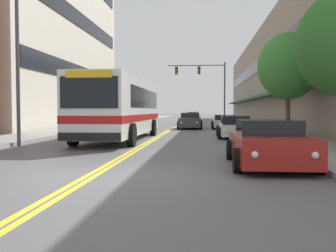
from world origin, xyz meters
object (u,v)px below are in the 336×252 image
car_charcoal_moving_second (193,117)px  street_lamp_left_near (25,24)px  car_silver_parked_right_mid (225,122)px  street_tree_right_mid (288,66)px  car_champagne_moving_lead (191,119)px  city_bus (122,106)px  traffic_signal_mast (206,80)px  car_beige_parked_left_near (132,120)px  car_red_parked_right_foreground (268,144)px  car_white_parked_right_far (235,128)px  car_dark_grey_moving_third (190,121)px  fire_hydrant (288,134)px

car_charcoal_moving_second → street_lamp_left_near: size_ratio=0.47×
car_silver_parked_right_mid → street_lamp_left_near: 19.41m
car_silver_parked_right_mid → street_lamp_left_near: street_lamp_left_near is taller
street_tree_right_mid → car_champagne_moving_lead: bearing=108.3°
city_bus → car_champagne_moving_lead: 20.05m
traffic_signal_mast → street_lamp_left_near: 31.60m
car_beige_parked_left_near → car_red_parked_right_foreground: size_ratio=1.08×
city_bus → car_beige_parked_left_near: (-2.65, 16.40, -1.16)m
city_bus → street_lamp_left_near: street_lamp_left_near is taller
city_bus → traffic_signal_mast: 27.11m
street_lamp_left_near → car_white_parked_right_far: bearing=32.3°
car_charcoal_moving_second → car_dark_grey_moving_third: (0.33, -20.71, 0.00)m
car_white_parked_right_far → car_dark_grey_moving_third: size_ratio=0.88×
traffic_signal_mast → car_champagne_moving_lead: bearing=-103.6°
car_champagne_moving_lead → street_lamp_left_near: size_ratio=0.50×
city_bus → street_tree_right_mid: street_tree_right_mid is taller
car_beige_parked_left_near → car_charcoal_moving_second: (5.55, 16.27, 0.04)m
city_bus → car_silver_parked_right_mid: (6.10, 12.22, -1.21)m
street_tree_right_mid → fire_hydrant: 7.16m
city_bus → traffic_signal_mast: size_ratio=1.53×
city_bus → car_white_parked_right_far: 6.45m
car_silver_parked_right_mid → fire_hydrant: bearing=-84.7°
street_tree_right_mid → car_beige_parked_left_near: bearing=128.4°
traffic_signal_mast → car_dark_grey_moving_third: bearing=-95.5°
city_bus → car_red_parked_right_foreground: city_bus is taller
traffic_signal_mast → fire_hydrant: (3.01, -30.92, -4.66)m
car_beige_parked_left_near → car_dark_grey_moving_third: car_dark_grey_moving_third is taller
city_bus → car_white_parked_right_far: size_ratio=2.71×
car_champagne_moving_lead → traffic_signal_mast: 8.31m
car_charcoal_moving_second → fire_hydrant: 37.42m
car_charcoal_moving_second → car_champagne_moving_lead: bearing=-89.5°
car_white_parked_right_far → traffic_signal_mast: traffic_signal_mast is taller
traffic_signal_mast → car_red_parked_right_foreground: bearing=-87.6°
traffic_signal_mast → street_lamp_left_near: bearing=-104.5°
car_white_parked_right_far → street_tree_right_mid: size_ratio=0.74×
street_tree_right_mid → car_dark_grey_moving_third: bearing=119.3°
car_charcoal_moving_second → car_dark_grey_moving_third: bearing=-89.1°
car_champagne_moving_lead → car_dark_grey_moving_third: size_ratio=0.93×
street_lamp_left_near → fire_hydrant: size_ratio=9.85×
city_bus → car_beige_parked_left_near: 16.66m
fire_hydrant → car_red_parked_right_foreground: bearing=-108.6°
street_lamp_left_near → car_beige_parked_left_near: bearing=88.3°
car_red_parked_right_foreground → car_silver_parked_right_mid: size_ratio=0.92×
car_silver_parked_right_mid → car_charcoal_moving_second: size_ratio=1.10×
street_lamp_left_near → fire_hydrant: (10.90, -0.33, -4.62)m
traffic_signal_mast → street_tree_right_mid: bearing=-80.0°
city_bus → car_silver_parked_right_mid: 13.71m
car_white_parked_right_far → street_tree_right_mid: street_tree_right_mid is taller
street_lamp_left_near → street_tree_right_mid: bearing=25.5°
car_beige_parked_left_near → car_red_parked_right_foreground: car_red_parked_right_foreground is taller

